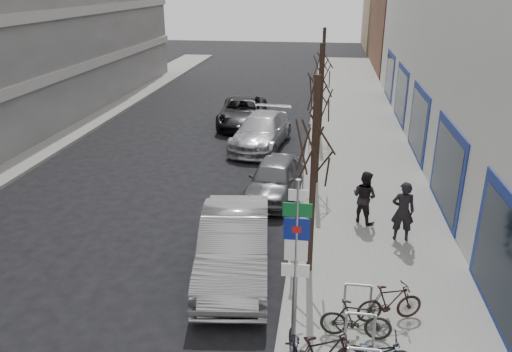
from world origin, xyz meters
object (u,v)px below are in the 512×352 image
(tree_near, at_px, (315,131))
(parked_car_front, at_px, (234,245))
(meter_mid, at_px, (303,177))
(pedestrian_near, at_px, (403,211))
(tree_mid, at_px, (321,82))
(bike_far_inner, at_px, (390,302))
(highway_sign_pole, at_px, (296,263))
(pedestrian_far, at_px, (364,197))
(meter_back, at_px, (309,134))
(bike_rack, at_px, (360,325))
(parked_car_back, at_px, (261,131))
(parked_car_mid, at_px, (274,178))
(bike_mid_inner, at_px, (356,319))
(tree_far, at_px, (323,57))
(bike_mid_curb, at_px, (375,350))
(lane_car, at_px, (243,112))
(meter_front, at_px, (292,253))

(tree_near, distance_m, parked_car_front, 3.84)
(meter_mid, relative_size, pedestrian_near, 0.67)
(tree_mid, distance_m, bike_far_inner, 9.32)
(highway_sign_pole, xyz_separation_m, tree_mid, (0.20, 10.01, 1.65))
(meter_mid, bearing_deg, tree_near, -84.86)
(pedestrian_far, bearing_deg, tree_mid, -26.25)
(meter_back, bearing_deg, pedestrian_near, -69.36)
(pedestrian_near, bearing_deg, bike_rack, 73.85)
(parked_car_back, bearing_deg, bike_far_inner, -62.80)
(bike_far_inner, xyz_separation_m, parked_car_front, (-3.97, 1.74, 0.22))
(meter_back, xyz_separation_m, parked_car_back, (-2.35, 0.66, -0.13))
(parked_car_back, xyz_separation_m, pedestrian_near, (5.50, -9.02, 0.31))
(highway_sign_pole, distance_m, parked_car_front, 4.12)
(parked_car_mid, bearing_deg, parked_car_front, -88.82)
(bike_mid_inner, distance_m, pedestrian_near, 5.09)
(tree_far, bearing_deg, bike_far_inner, -82.65)
(bike_far_inner, bearing_deg, bike_mid_curb, 145.96)
(bike_rack, relative_size, meter_back, 1.78)
(parked_car_mid, bearing_deg, bike_rack, -64.81)
(meter_back, relative_size, parked_car_front, 0.24)
(bike_mid_curb, height_order, bike_mid_inner, bike_mid_inner)
(bike_mid_curb, relative_size, parked_car_back, 0.29)
(parked_car_front, bearing_deg, meter_mid, 65.83)
(tree_near, relative_size, pedestrian_far, 3.08)
(tree_far, relative_size, lane_car, 1.02)
(meter_mid, distance_m, meter_back, 5.50)
(tree_mid, bearing_deg, parked_car_mid, -140.30)
(highway_sign_pole, height_order, bike_far_inner, highway_sign_pole)
(bike_rack, height_order, bike_mid_curb, bike_mid_curb)
(meter_mid, distance_m, parked_car_mid, 1.12)
(tree_near, height_order, tree_far, same)
(tree_near, distance_m, meter_back, 10.98)
(highway_sign_pole, relative_size, bike_far_inner, 2.61)
(meter_back, relative_size, lane_car, 0.24)
(tree_mid, height_order, lane_car, tree_mid)
(parked_car_back, bearing_deg, pedestrian_far, -53.48)
(lane_car, bearing_deg, bike_rack, -76.49)
(bike_far_inner, distance_m, parked_car_mid, 7.96)
(bike_rack, distance_m, bike_mid_inner, 0.24)
(bike_mid_curb, bearing_deg, parked_car_front, 43.13)
(bike_mid_inner, height_order, lane_car, lane_car)
(parked_car_mid, bearing_deg, parked_car_back, 108.70)
(meter_front, height_order, bike_mid_inner, meter_front)
(meter_back, height_order, lane_car, lane_car)
(meter_front, relative_size, meter_mid, 1.00)
(parked_car_front, distance_m, parked_car_back, 11.38)
(meter_front, distance_m, meter_mid, 5.50)
(tree_mid, xyz_separation_m, pedestrian_near, (2.70, -4.35, -3.00))
(bike_far_inner, relative_size, parked_car_back, 0.30)
(parked_car_front, bearing_deg, lane_car, 91.56)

